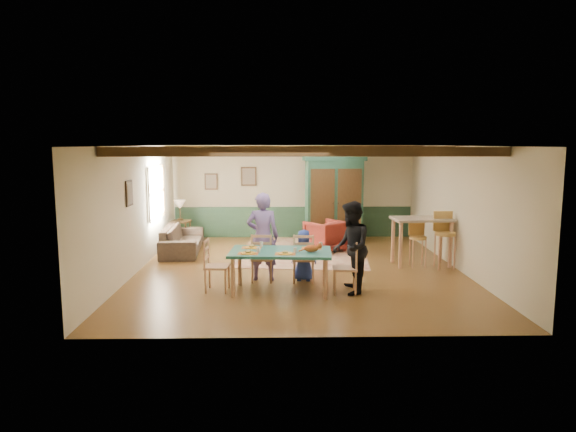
{
  "coord_description": "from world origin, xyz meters",
  "views": [
    {
      "loc": [
        -0.47,
        -11.01,
        2.74
      ],
      "look_at": [
        -0.23,
        0.28,
        1.15
      ],
      "focal_mm": 32.0,
      "sensor_mm": 36.0,
      "label": 1
    }
  ],
  "objects_px": {
    "dining_chair_end_left": "(217,265)",
    "person_woman": "(351,248)",
    "armchair": "(326,236)",
    "person_man": "(263,237)",
    "bar_stool_left": "(418,243)",
    "counter_table": "(421,242)",
    "person_child": "(304,255)",
    "dining_chair_far_right": "(304,258)",
    "sofa": "(182,239)",
    "armoire": "(334,200)",
    "cat": "(311,248)",
    "end_table": "(181,232)",
    "bar_stool_right": "(445,241)",
    "dining_chair_end_right": "(345,267)",
    "table_lamp": "(180,210)",
    "dining_chair_far_left": "(262,257)",
    "dining_table": "(281,272)"
  },
  "relations": [
    {
      "from": "person_child",
      "to": "person_man",
      "type": "bearing_deg",
      "value": -0.0
    },
    {
      "from": "dining_chair_end_left",
      "to": "dining_chair_end_right",
      "type": "distance_m",
      "value": 2.38
    },
    {
      "from": "dining_chair_end_left",
      "to": "end_table",
      "type": "distance_m",
      "value": 5.01
    },
    {
      "from": "person_man",
      "to": "bar_stool_left",
      "type": "relative_size",
      "value": 1.68
    },
    {
      "from": "person_child",
      "to": "armchair",
      "type": "bearing_deg",
      "value": -99.83
    },
    {
      "from": "dining_chair_end_left",
      "to": "armchair",
      "type": "height_order",
      "value": "dining_chair_end_left"
    },
    {
      "from": "dining_chair_end_right",
      "to": "bar_stool_left",
      "type": "bearing_deg",
      "value": 140.83
    },
    {
      "from": "end_table",
      "to": "table_lamp",
      "type": "xyz_separation_m",
      "value": [
        0.0,
        0.0,
        0.6
      ]
    },
    {
      "from": "end_table",
      "to": "person_man",
      "type": "bearing_deg",
      "value": -58.93
    },
    {
      "from": "cat",
      "to": "sofa",
      "type": "xyz_separation_m",
      "value": [
        -3.04,
        3.74,
        -0.54
      ]
    },
    {
      "from": "dining_chair_end_left",
      "to": "person_child",
      "type": "relative_size",
      "value": 0.95
    },
    {
      "from": "dining_chair_end_left",
      "to": "person_woman",
      "type": "height_order",
      "value": "person_woman"
    },
    {
      "from": "sofa",
      "to": "dining_chair_end_left",
      "type": "bearing_deg",
      "value": -163.31
    },
    {
      "from": "dining_table",
      "to": "armoire",
      "type": "xyz_separation_m",
      "value": [
        1.52,
        4.84,
        0.81
      ]
    },
    {
      "from": "dining_table",
      "to": "sofa",
      "type": "height_order",
      "value": "dining_table"
    },
    {
      "from": "dining_table",
      "to": "dining_chair_far_right",
      "type": "xyz_separation_m",
      "value": [
        0.47,
        0.71,
        0.1
      ]
    },
    {
      "from": "person_woman",
      "to": "armchair",
      "type": "distance_m",
      "value": 3.76
    },
    {
      "from": "dining_chair_end_right",
      "to": "table_lamp",
      "type": "distance_m",
      "value": 6.33
    },
    {
      "from": "dining_chair_end_left",
      "to": "bar_stool_left",
      "type": "distance_m",
      "value": 4.66
    },
    {
      "from": "dining_chair_far_left",
      "to": "bar_stool_right",
      "type": "bearing_deg",
      "value": -162.34
    },
    {
      "from": "counter_table",
      "to": "bar_stool_left",
      "type": "bearing_deg",
      "value": -129.76
    },
    {
      "from": "dining_chair_far_right",
      "to": "cat",
      "type": "relative_size",
      "value": 2.64
    },
    {
      "from": "end_table",
      "to": "bar_stool_left",
      "type": "distance_m",
      "value": 6.54
    },
    {
      "from": "dining_chair_far_right",
      "to": "cat",
      "type": "bearing_deg",
      "value": 100.37
    },
    {
      "from": "person_child",
      "to": "armchair",
      "type": "xyz_separation_m",
      "value": [
        0.71,
        2.85,
        -0.12
      ]
    },
    {
      "from": "dining_chair_far_left",
      "to": "table_lamp",
      "type": "height_order",
      "value": "table_lamp"
    },
    {
      "from": "dining_chair_end_left",
      "to": "person_man",
      "type": "bearing_deg",
      "value": -43.15
    },
    {
      "from": "armoire",
      "to": "bar_stool_left",
      "type": "bearing_deg",
      "value": -66.25
    },
    {
      "from": "bar_stool_left",
      "to": "person_child",
      "type": "bearing_deg",
      "value": -155.1
    },
    {
      "from": "sofa",
      "to": "bar_stool_right",
      "type": "xyz_separation_m",
      "value": [
        6.12,
        -1.86,
        0.3
      ]
    },
    {
      "from": "dining_chair_end_left",
      "to": "person_man",
      "type": "xyz_separation_m",
      "value": [
        0.84,
        0.77,
        0.4
      ]
    },
    {
      "from": "armoire",
      "to": "person_man",
      "type": "bearing_deg",
      "value": -119.87
    },
    {
      "from": "dining_chair_far_left",
      "to": "dining_chair_far_right",
      "type": "height_order",
      "value": "same"
    },
    {
      "from": "end_table",
      "to": "bar_stool_right",
      "type": "relative_size",
      "value": 0.5
    },
    {
      "from": "cat",
      "to": "counter_table",
      "type": "relative_size",
      "value": 0.28
    },
    {
      "from": "dining_chair_far_left",
      "to": "dining_chair_end_left",
      "type": "xyz_separation_m",
      "value": [
        -0.83,
        -0.69,
        0.0
      ]
    },
    {
      "from": "bar_stool_left",
      "to": "bar_stool_right",
      "type": "relative_size",
      "value": 0.84
    },
    {
      "from": "person_child",
      "to": "end_table",
      "type": "height_order",
      "value": "person_child"
    },
    {
      "from": "dining_table",
      "to": "armoire",
      "type": "bearing_deg",
      "value": 72.62
    },
    {
      "from": "dining_chair_end_right",
      "to": "counter_table",
      "type": "xyz_separation_m",
      "value": [
        2.02,
        2.15,
        0.05
      ]
    },
    {
      "from": "dining_chair_far_right",
      "to": "armchair",
      "type": "distance_m",
      "value": 3.02
    },
    {
      "from": "counter_table",
      "to": "bar_stool_right",
      "type": "relative_size",
      "value": 1.04
    },
    {
      "from": "person_woman",
      "to": "armchair",
      "type": "relative_size",
      "value": 1.94
    },
    {
      "from": "person_woman",
      "to": "bar_stool_right",
      "type": "distance_m",
      "value": 2.98
    },
    {
      "from": "table_lamp",
      "to": "dining_table",
      "type": "bearing_deg",
      "value": -60.37
    },
    {
      "from": "dining_chair_far_right",
      "to": "person_woman",
      "type": "height_order",
      "value": "person_woman"
    },
    {
      "from": "person_child",
      "to": "sofa",
      "type": "xyz_separation_m",
      "value": [
        -2.96,
        2.8,
        -0.19
      ]
    },
    {
      "from": "person_woman",
      "to": "bar_stool_left",
      "type": "bearing_deg",
      "value": 142.53
    },
    {
      "from": "counter_table",
      "to": "person_child",
      "type": "bearing_deg",
      "value": -155.07
    },
    {
      "from": "dining_chair_far_left",
      "to": "counter_table",
      "type": "height_order",
      "value": "counter_table"
    }
  ]
}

